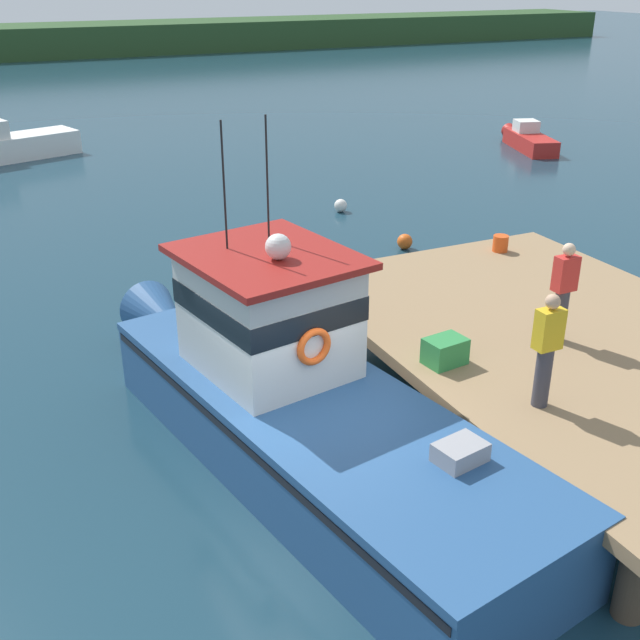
{
  "coord_description": "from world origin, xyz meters",
  "views": [
    {
      "loc": [
        -3.73,
        -8.54,
        6.63
      ],
      "look_at": [
        1.2,
        1.84,
        1.4
      ],
      "focal_mm": 43.51,
      "sensor_mm": 36.0,
      "label": 1
    }
  ],
  "objects_px": {
    "crate_stack_near_edge": "(445,351)",
    "deckhand_further_back": "(563,290)",
    "moored_boat_mid_harbor": "(528,139)",
    "moored_boat_far_left": "(1,147)",
    "main_fishing_boat": "(294,396)",
    "mooring_buoy_outer": "(341,206)",
    "bait_bucket": "(500,243)",
    "deckhand_by_the_boat": "(546,348)",
    "mooring_buoy_channel_marker": "(405,242)"
  },
  "relations": [
    {
      "from": "crate_stack_near_edge",
      "to": "mooring_buoy_channel_marker",
      "type": "distance_m",
      "value": 8.75
    },
    {
      "from": "deckhand_by_the_boat",
      "to": "mooring_buoy_channel_marker",
      "type": "distance_m",
      "value": 10.08
    },
    {
      "from": "bait_bucket",
      "to": "mooring_buoy_channel_marker",
      "type": "bearing_deg",
      "value": 88.64
    },
    {
      "from": "deckhand_further_back",
      "to": "crate_stack_near_edge",
      "type": "bearing_deg",
      "value": 177.31
    },
    {
      "from": "deckhand_by_the_boat",
      "to": "moored_boat_far_left",
      "type": "height_order",
      "value": "deckhand_by_the_boat"
    },
    {
      "from": "bait_bucket",
      "to": "moored_boat_far_left",
      "type": "bearing_deg",
      "value": 113.66
    },
    {
      "from": "crate_stack_near_edge",
      "to": "deckhand_further_back",
      "type": "relative_size",
      "value": 0.37
    },
    {
      "from": "bait_bucket",
      "to": "moored_boat_far_left",
      "type": "xyz_separation_m",
      "value": [
        -8.37,
        19.1,
        -0.84
      ]
    },
    {
      "from": "mooring_buoy_channel_marker",
      "to": "bait_bucket",
      "type": "bearing_deg",
      "value": -91.36
    },
    {
      "from": "main_fishing_boat",
      "to": "mooring_buoy_channel_marker",
      "type": "relative_size",
      "value": 25.05
    },
    {
      "from": "deckhand_by_the_boat",
      "to": "mooring_buoy_outer",
      "type": "distance_m",
      "value": 13.57
    },
    {
      "from": "deckhand_by_the_boat",
      "to": "moored_boat_mid_harbor",
      "type": "xyz_separation_m",
      "value": [
        14.35,
        17.72,
        -1.69
      ]
    },
    {
      "from": "moored_boat_far_left",
      "to": "mooring_buoy_channel_marker",
      "type": "relative_size",
      "value": 15.39
    },
    {
      "from": "deckhand_by_the_boat",
      "to": "deckhand_further_back",
      "type": "distance_m",
      "value": 2.17
    },
    {
      "from": "deckhand_by_the_boat",
      "to": "moored_boat_mid_harbor",
      "type": "height_order",
      "value": "deckhand_by_the_boat"
    },
    {
      "from": "bait_bucket",
      "to": "main_fishing_boat",
      "type": "bearing_deg",
      "value": -151.44
    },
    {
      "from": "moored_boat_mid_harbor",
      "to": "moored_boat_far_left",
      "type": "bearing_deg",
      "value": 160.78
    },
    {
      "from": "crate_stack_near_edge",
      "to": "moored_boat_mid_harbor",
      "type": "xyz_separation_m",
      "value": [
        14.83,
        16.14,
        -1.04
      ]
    },
    {
      "from": "deckhand_further_back",
      "to": "moored_boat_mid_harbor",
      "type": "xyz_separation_m",
      "value": [
        12.76,
        16.24,
        -1.69
      ]
    },
    {
      "from": "deckhand_further_back",
      "to": "moored_boat_far_left",
      "type": "height_order",
      "value": "deckhand_further_back"
    },
    {
      "from": "main_fishing_boat",
      "to": "crate_stack_near_edge",
      "type": "bearing_deg",
      "value": -9.53
    },
    {
      "from": "deckhand_by_the_boat",
      "to": "moored_boat_far_left",
      "type": "relative_size",
      "value": 0.27
    },
    {
      "from": "crate_stack_near_edge",
      "to": "deckhand_by_the_boat",
      "type": "xyz_separation_m",
      "value": [
        0.49,
        -1.58,
        0.65
      ]
    },
    {
      "from": "moored_boat_mid_harbor",
      "to": "crate_stack_near_edge",
      "type": "bearing_deg",
      "value": -132.58
    },
    {
      "from": "crate_stack_near_edge",
      "to": "bait_bucket",
      "type": "relative_size",
      "value": 1.76
    },
    {
      "from": "crate_stack_near_edge",
      "to": "moored_boat_mid_harbor",
      "type": "height_order",
      "value": "crate_stack_near_edge"
    },
    {
      "from": "main_fishing_boat",
      "to": "bait_bucket",
      "type": "height_order",
      "value": "main_fishing_boat"
    },
    {
      "from": "bait_bucket",
      "to": "mooring_buoy_outer",
      "type": "xyz_separation_m",
      "value": [
        0.11,
        7.63,
        -1.18
      ]
    },
    {
      "from": "deckhand_further_back",
      "to": "mooring_buoy_channel_marker",
      "type": "relative_size",
      "value": 4.1
    },
    {
      "from": "bait_bucket",
      "to": "deckhand_further_back",
      "type": "bearing_deg",
      "value": -115.35
    },
    {
      "from": "main_fishing_boat",
      "to": "mooring_buoy_outer",
      "type": "distance_m",
      "value": 12.72
    },
    {
      "from": "crate_stack_near_edge",
      "to": "mooring_buoy_channel_marker",
      "type": "xyz_separation_m",
      "value": [
        4.01,
        7.69,
        -1.21
      ]
    },
    {
      "from": "mooring_buoy_outer",
      "to": "moored_boat_mid_harbor",
      "type": "bearing_deg",
      "value": 23.71
    },
    {
      "from": "mooring_buoy_outer",
      "to": "moored_boat_far_left",
      "type": "bearing_deg",
      "value": 126.46
    },
    {
      "from": "main_fishing_boat",
      "to": "mooring_buoy_channel_marker",
      "type": "height_order",
      "value": "main_fishing_boat"
    },
    {
      "from": "deckhand_further_back",
      "to": "mooring_buoy_outer",
      "type": "relative_size",
      "value": 4.24
    },
    {
      "from": "moored_boat_mid_harbor",
      "to": "mooring_buoy_channel_marker",
      "type": "distance_m",
      "value": 13.74
    },
    {
      "from": "moored_boat_far_left",
      "to": "crate_stack_near_edge",
      "type": "bearing_deg",
      "value": -78.98
    },
    {
      "from": "mooring_buoy_outer",
      "to": "mooring_buoy_channel_marker",
      "type": "distance_m",
      "value": 3.71
    },
    {
      "from": "deckhand_further_back",
      "to": "moored_boat_mid_harbor",
      "type": "height_order",
      "value": "deckhand_further_back"
    },
    {
      "from": "moored_boat_mid_harbor",
      "to": "deckhand_further_back",
      "type": "bearing_deg",
      "value": -128.14
    },
    {
      "from": "bait_bucket",
      "to": "mooring_buoy_channel_marker",
      "type": "xyz_separation_m",
      "value": [
        0.09,
        3.92,
        -1.17
      ]
    },
    {
      "from": "moored_boat_mid_harbor",
      "to": "mooring_buoy_channel_marker",
      "type": "height_order",
      "value": "moored_boat_mid_harbor"
    },
    {
      "from": "moored_boat_mid_harbor",
      "to": "deckhand_by_the_boat",
      "type": "bearing_deg",
      "value": -128.99
    },
    {
      "from": "moored_boat_mid_harbor",
      "to": "mooring_buoy_outer",
      "type": "relative_size",
      "value": 11.04
    },
    {
      "from": "deckhand_by_the_boat",
      "to": "mooring_buoy_outer",
      "type": "bearing_deg",
      "value": 74.77
    },
    {
      "from": "moored_boat_mid_harbor",
      "to": "mooring_buoy_outer",
      "type": "height_order",
      "value": "moored_boat_mid_harbor"
    },
    {
      "from": "crate_stack_near_edge",
      "to": "moored_boat_mid_harbor",
      "type": "bearing_deg",
      "value": 47.42
    },
    {
      "from": "main_fishing_boat",
      "to": "moored_boat_mid_harbor",
      "type": "distance_m",
      "value": 23.29
    },
    {
      "from": "bait_bucket",
      "to": "mooring_buoy_outer",
      "type": "relative_size",
      "value": 0.89
    }
  ]
}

